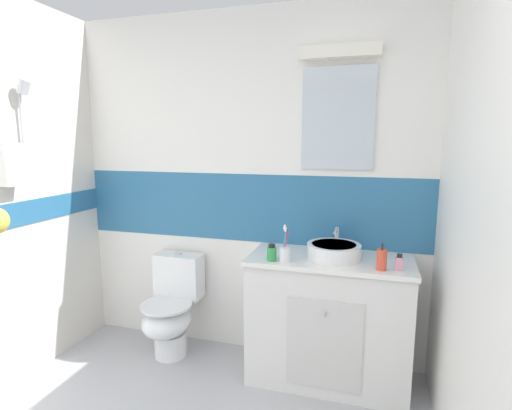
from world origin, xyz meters
The scene contains 9 objects.
wall_back_tiled centered at (0.01, 2.45, 1.26)m, with size 3.20×0.20×2.50m.
wall_right_plain centered at (1.35, 1.20, 1.25)m, with size 0.10×3.48×2.50m, color white.
vanity_cabinet centered at (0.65, 2.16, 0.43)m, with size 1.04×0.51×0.85m.
sink_basin centered at (0.67, 2.14, 0.90)m, with size 0.34×0.38×0.17m.
toilet centered at (-0.50, 2.15, 0.35)m, with size 0.37×0.50×0.75m.
toothbrush_cup centered at (0.39, 1.98, 0.91)m, with size 0.07×0.07×0.23m.
soap_dispenser centered at (0.96, 1.99, 0.91)m, with size 0.06×0.06×0.16m.
perfume_flask_small centered at (1.06, 2.01, 0.90)m, with size 0.04×0.03×0.10m.
lotion_bottle_short centered at (0.31, 1.98, 0.90)m, with size 0.06×0.06×0.11m.
Camera 1 is at (0.89, -0.33, 1.60)m, focal length 27.75 mm.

